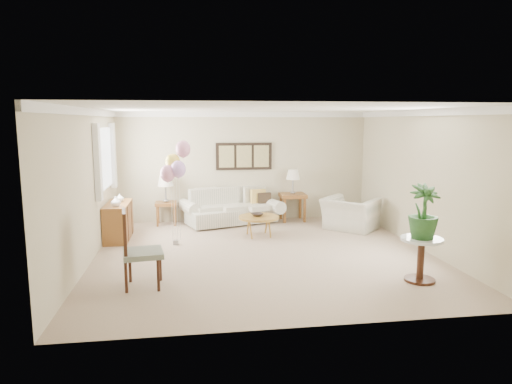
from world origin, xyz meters
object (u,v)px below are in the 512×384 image
Objects in this scene: armchair at (350,214)px; balloon_cluster at (175,164)px; sofa at (231,210)px; coffee_table at (259,218)px; accent_chair at (137,247)px.

balloon_cluster is (-3.77, -0.71, 1.22)m from armchair.
armchair is (2.55, -1.00, 0.03)m from sofa.
sofa is 2.29× the size of armchair.
armchair is at bearing 8.12° from coffee_table.
accent_chair is (-1.73, -3.96, 0.26)m from sofa.
balloon_cluster reaches higher than accent_chair.
coffee_table is (0.45, -1.30, 0.07)m from sofa.
accent_chair reaches higher than armchair.
balloon_cluster is at bearing -125.46° from sofa.
accent_chair is (-4.28, -2.96, 0.24)m from armchair.
coffee_table is at bearing -70.75° from sofa.
coffee_table is at bearing 52.77° from armchair.
armchair is (2.10, 0.30, -0.04)m from coffee_table.
balloon_cluster is (-1.67, -0.41, 1.19)m from coffee_table.
sofa is 1.23× the size of balloon_cluster.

